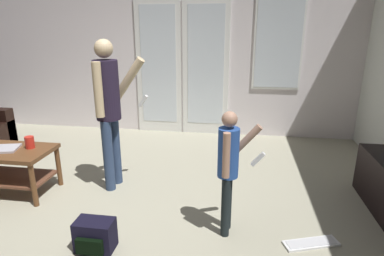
# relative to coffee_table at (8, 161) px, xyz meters

# --- Properties ---
(ground_plane) EXTENTS (6.03, 5.26, 0.02)m
(ground_plane) POSITION_rel_coffee_table_xyz_m (1.08, -0.32, -0.35)
(ground_plane) COLOR #9F9B85
(wall_back_with_doors) EXTENTS (6.03, 0.09, 2.63)m
(wall_back_with_doors) POSITION_rel_coffee_table_xyz_m (1.15, 2.28, 0.94)
(wall_back_with_doors) COLOR silver
(wall_back_with_doors) RESTS_ON ground_plane
(coffee_table) EXTENTS (0.90, 0.51, 0.47)m
(coffee_table) POSITION_rel_coffee_table_xyz_m (0.00, 0.00, 0.00)
(coffee_table) COLOR brown
(coffee_table) RESTS_ON ground_plane
(person_adult) EXTENTS (0.50, 0.42, 1.54)m
(person_adult) POSITION_rel_coffee_table_xyz_m (1.01, 0.29, 0.58)
(person_adult) COLOR navy
(person_adult) RESTS_ON ground_plane
(person_child) EXTENTS (0.38, 0.28, 1.04)m
(person_child) POSITION_rel_coffee_table_xyz_m (2.24, -0.35, 0.28)
(person_child) COLOR black
(person_child) RESTS_ON ground_plane
(backpack) EXTENTS (0.29, 0.21, 0.24)m
(backpack) POSITION_rel_coffee_table_xyz_m (1.25, -0.73, -0.22)
(backpack) COLOR black
(backpack) RESTS_ON ground_plane
(loose_keyboard) EXTENTS (0.46, 0.27, 0.02)m
(loose_keyboard) POSITION_rel_coffee_table_xyz_m (2.92, -0.42, -0.33)
(loose_keyboard) COLOR white
(loose_keyboard) RESTS_ON ground_plane
(laptop_closed) EXTENTS (0.36, 0.30, 0.02)m
(laptop_closed) POSITION_rel_coffee_table_xyz_m (-0.03, -0.01, 0.14)
(laptop_closed) COLOR #BAB6C0
(laptop_closed) RESTS_ON coffee_table
(cup_by_laptop) EXTENTS (0.09, 0.09, 0.12)m
(cup_by_laptop) POSITION_rel_coffee_table_xyz_m (0.23, 0.08, 0.19)
(cup_by_laptop) COLOR red
(cup_by_laptop) RESTS_ON coffee_table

